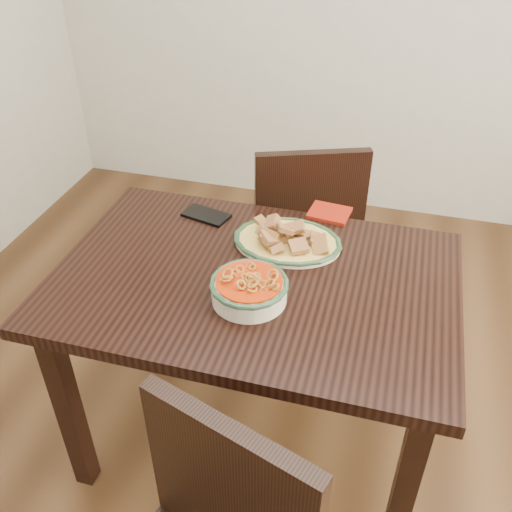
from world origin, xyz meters
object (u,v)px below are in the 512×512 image
(chair_far, at_px, (304,228))
(noodle_bowl, at_px, (249,287))
(fish_plate, at_px, (288,233))
(smartphone, at_px, (206,215))
(dining_table, at_px, (254,303))

(chair_far, distance_m, noodle_bowl, 0.83)
(fish_plate, bearing_deg, smartphone, 163.65)
(fish_plate, height_order, noodle_bowl, fish_plate)
(dining_table, height_order, smartphone, smartphone)
(chair_far, bearing_deg, noodle_bowl, 68.38)
(dining_table, bearing_deg, chair_far, 88.11)
(dining_table, relative_size, fish_plate, 3.50)
(noodle_bowl, relative_size, smartphone, 1.42)
(noodle_bowl, height_order, smartphone, noodle_bowl)
(noodle_bowl, bearing_deg, dining_table, 97.93)
(noodle_bowl, bearing_deg, fish_plate, 81.56)
(dining_table, relative_size, noodle_bowl, 5.36)
(chair_far, bearing_deg, smartphone, 35.03)
(fish_plate, relative_size, smartphone, 2.17)
(chair_far, xyz_separation_m, smartphone, (-0.27, -0.40, 0.26))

